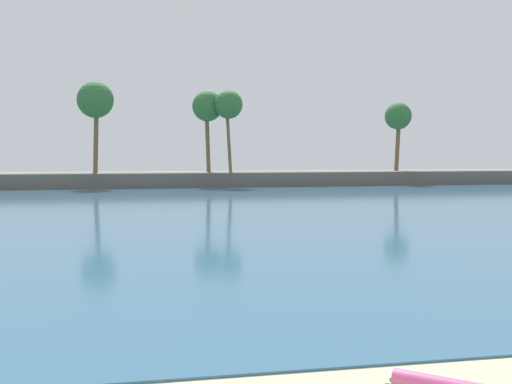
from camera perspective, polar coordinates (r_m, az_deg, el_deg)
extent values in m
cube|color=#33607F|center=(63.38, -6.74, -0.11)|extent=(220.00, 103.32, 0.06)
cube|color=#605B54|center=(74.94, -7.41, 1.17)|extent=(115.41, 6.00, 1.80)
cylinder|color=brown|center=(75.72, -14.93, 5.11)|extent=(0.82, 0.92, 8.84)
sphere|color=#2D6633|center=(75.95, -14.99, 8.44)|extent=(4.39, 4.39, 4.39)
cylinder|color=brown|center=(76.46, -4.61, 5.02)|extent=(0.80, 0.87, 8.30)
sphere|color=#2D6633|center=(76.65, -4.63, 8.11)|extent=(3.83, 3.83, 3.83)
cylinder|color=brown|center=(75.16, -2.61, 5.09)|extent=(0.82, 0.75, 8.40)
sphere|color=#2D6633|center=(75.36, -2.62, 8.27)|extent=(3.51, 3.51, 3.51)
cylinder|color=brown|center=(83.41, 13.28, 4.51)|extent=(0.94, 0.76, 7.36)
sphere|color=#2D6633|center=(83.53, 13.32, 7.02)|extent=(3.59, 3.59, 3.59)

